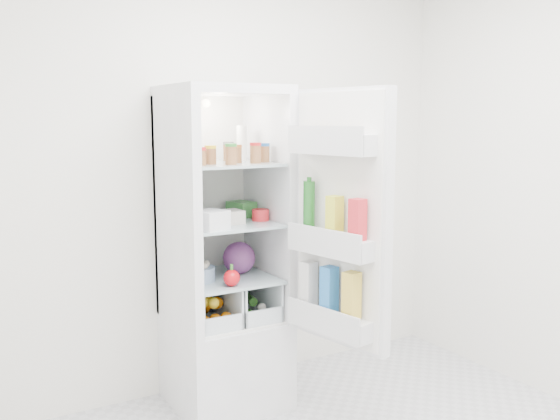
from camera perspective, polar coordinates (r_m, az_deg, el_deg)
room_walls at (r=2.52m, az=10.82°, el=7.47°), size 3.02×3.02×2.61m
refrigerator at (r=3.59m, az=-5.38°, el=-7.15°), size 0.60×0.60×1.80m
shelf_low at (r=3.52m, az=-4.96°, el=-6.22°), size 0.49×0.53×0.01m
shelf_mid at (r=3.46m, az=-5.03°, el=-1.23°), size 0.49×0.53×0.02m
shelf_top at (r=3.42m, az=-5.10°, el=4.23°), size 0.49×0.53×0.02m
crisper_left at (r=3.51m, az=-6.77°, el=-8.51°), size 0.23×0.46×0.22m
crisper_right at (r=3.61m, az=-3.16°, el=-7.98°), size 0.23×0.46×0.22m
condiment_jars at (r=3.36m, az=-4.84°, el=5.02°), size 0.46×0.34×0.08m
squeeze_bottle at (r=3.53m, az=-3.51°, el=6.11°), size 0.07×0.07×0.20m
tub_white at (r=3.23m, az=-6.43°, el=-0.91°), size 0.20×0.20×0.10m
tub_cream at (r=3.40m, az=-4.59°, el=-0.64°), size 0.13×0.13×0.07m
tin_red at (r=3.49m, az=-1.80°, el=-0.45°), size 0.10×0.10×0.06m
tub_green at (r=3.64m, az=-3.54°, el=0.10°), size 0.14×0.18×0.09m
red_cabbage at (r=3.56m, az=-3.77°, el=-4.38°), size 0.18×0.18×0.18m
bell_pepper at (r=3.31m, az=-4.44°, el=-6.22°), size 0.09×0.09×0.09m
mushroom_bowl at (r=3.43m, az=-7.36°, el=-5.85°), size 0.20×0.20×0.08m
citrus_pile at (r=3.50m, az=-6.62°, el=-9.00°), size 0.20×0.31×0.16m
veg_pile at (r=3.62m, az=-3.07°, el=-8.69°), size 0.16×0.30×0.10m
fridge_door at (r=3.14m, az=5.37°, el=-1.40°), size 0.27×0.60×1.30m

